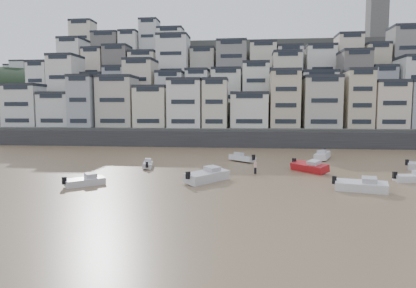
# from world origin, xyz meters

# --- Properties ---
(ground) EXTENTS (400.00, 400.00, 0.00)m
(ground) POSITION_xyz_m (0.00, 0.00, 0.00)
(ground) COLOR #8D704C
(ground) RESTS_ON ground
(harbor_wall) EXTENTS (140.00, 3.00, 3.50)m
(harbor_wall) POSITION_xyz_m (10.00, 65.00, 1.75)
(harbor_wall) COLOR #38383A
(harbor_wall) RESTS_ON ground
(hillside) EXTENTS (141.04, 66.00, 50.00)m
(hillside) POSITION_xyz_m (14.73, 104.84, 13.01)
(hillside) COLOR #4C4C47
(hillside) RESTS_ON ground
(headland) EXTENTS (216.00, 135.00, 53.33)m
(headland) POSITION_xyz_m (-95.00, 135.00, 0.02)
(headland) COLOR black
(headland) RESTS_ON ground
(boat_c) EXTENTS (5.64, 6.65, 1.81)m
(boat_c) POSITION_xyz_m (6.51, 25.61, 0.90)
(boat_c) COLOR silver
(boat_c) RESTS_ON ground
(boat_j) EXTENTS (4.48, 4.31, 1.28)m
(boat_j) POSITION_xyz_m (-6.63, 21.91, 0.64)
(boat_j) COLOR silver
(boat_j) RESTS_ON ground
(boat_f) EXTENTS (2.27, 4.46, 1.16)m
(boat_f) POSITION_xyz_m (-3.12, 34.84, 0.58)
(boat_f) COLOR silver
(boat_f) RESTS_ON ground
(boat_b) EXTENTS (5.80, 3.13, 1.51)m
(boat_b) POSITION_xyz_m (22.78, 22.18, 0.75)
(boat_b) COLOR silver
(boat_b) RESTS_ON ground
(boat_h) EXTENTS (4.95, 4.80, 1.42)m
(boat_h) POSITION_xyz_m (10.29, 42.58, 0.71)
(boat_h) COLOR silver
(boat_h) RESTS_ON ground
(boat_e) EXTENTS (5.20, 5.85, 1.62)m
(boat_e) POSITION_xyz_m (19.43, 33.80, 0.81)
(boat_e) COLOR #AC151A
(boat_e) RESTS_ON ground
(boat_i) EXTENTS (4.15, 6.84, 1.77)m
(boat_i) POSITION_xyz_m (23.64, 46.66, 0.89)
(boat_i) COLOR silver
(boat_i) RESTS_ON ground
(boat_d) EXTENTS (4.82, 2.10, 1.27)m
(boat_d) POSITION_xyz_m (30.37, 28.12, 0.64)
(boat_d) COLOR silver
(boat_d) RESTS_ON ground
(person_pink) EXTENTS (0.44, 0.44, 1.74)m
(person_pink) POSITION_xyz_m (12.19, 31.61, 0.87)
(person_pink) COLOR #DEA89D
(person_pink) RESTS_ON ground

